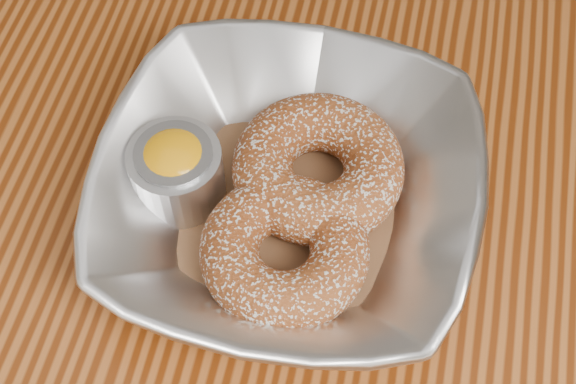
% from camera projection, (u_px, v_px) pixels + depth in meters
% --- Properties ---
extents(table, '(1.20, 0.80, 0.75)m').
position_uv_depth(table, '(176.00, 345.00, 0.56)').
color(table, brown).
rests_on(table, ground_plane).
extents(serving_bowl, '(0.23, 0.23, 0.06)m').
position_uv_depth(serving_bowl, '(288.00, 194.00, 0.47)').
color(serving_bowl, silver).
rests_on(serving_bowl, table).
extents(parchment, '(0.19, 0.19, 0.00)m').
position_uv_depth(parchment, '(288.00, 210.00, 0.49)').
color(parchment, brown).
rests_on(parchment, table).
extents(donut_back, '(0.13, 0.13, 0.04)m').
position_uv_depth(donut_back, '(318.00, 167.00, 0.48)').
color(donut_back, brown).
rests_on(donut_back, parchment).
extents(donut_front, '(0.11, 0.11, 0.03)m').
position_uv_depth(donut_front, '(285.00, 251.00, 0.45)').
color(donut_front, brown).
rests_on(donut_front, parchment).
extents(ramekin, '(0.06, 0.06, 0.05)m').
position_uv_depth(ramekin, '(177.00, 170.00, 0.48)').
color(ramekin, silver).
rests_on(ramekin, table).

